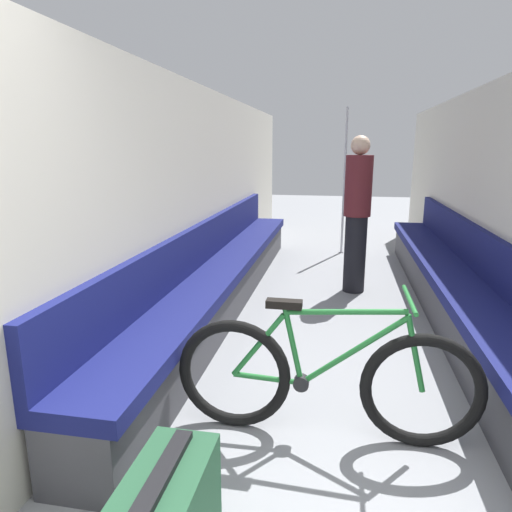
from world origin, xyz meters
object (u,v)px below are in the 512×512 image
Objects in this scene: bench_seat_row_right at (454,289)px; grab_pole_near at (344,184)px; bench_seat_row_left at (224,277)px; bicycle at (324,379)px; passenger_standing at (357,213)px.

grab_pole_near is at bearing 111.63° from bench_seat_row_right.
bicycle is (1.13, -2.10, 0.05)m from bench_seat_row_left.
grab_pole_near is (1.22, 2.71, 0.78)m from bench_seat_row_left.
bench_seat_row_right is at bearing 53.37° from bicycle.
bench_seat_row_left reaches higher than bicycle.
bench_seat_row_left is 2.30m from bench_seat_row_right.
grab_pole_near is 2.00m from passenger_standing.
bench_seat_row_right is at bearing -68.37° from grab_pole_near.
bench_seat_row_left is 1.00× the size of bench_seat_row_right.
bench_seat_row_left is at bearing 110.71° from bicycle.
passenger_standing reaches higher than bench_seat_row_right.
bicycle is 0.98× the size of passenger_standing.
grab_pole_near is 1.26× the size of passenger_standing.
bicycle is at bearing 90.45° from passenger_standing.
bench_seat_row_right is at bearing 147.22° from passenger_standing.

